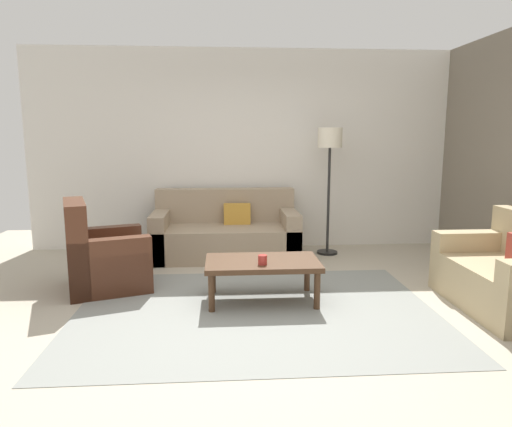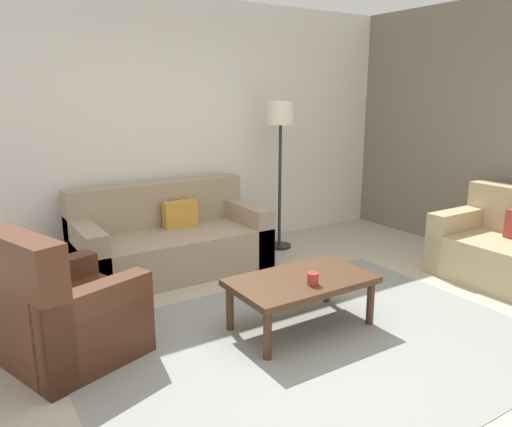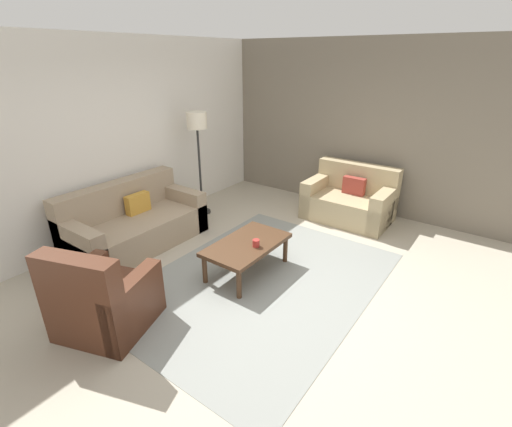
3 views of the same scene
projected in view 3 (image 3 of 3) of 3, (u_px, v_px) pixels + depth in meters
The scene contains 10 objects.
ground_plane at pixel (261, 282), 4.43m from camera, with size 8.00×8.00×0.00m, color #B2A893.
rear_partition at pixel (115, 140), 5.27m from camera, with size 6.00×0.12×2.80m, color silver.
stone_feature_panel at pixel (365, 128), 6.09m from camera, with size 0.12×5.20×2.80m, color slate.
area_rug at pixel (261, 281), 4.43m from camera, with size 3.31×2.43×0.01m, color gray.
couch_main at pixel (133, 224), 5.24m from camera, with size 1.91×0.94×0.88m.
couch_loveseat at pixel (351, 200), 6.07m from camera, with size 0.89×1.36×0.88m.
armchair_leather at pixel (102, 304), 3.54m from camera, with size 1.02×1.02×0.95m.
coffee_table at pixel (247, 246), 4.50m from camera, with size 1.10×0.64×0.41m.
cup at pixel (256, 243), 4.37m from camera, with size 0.09×0.09×0.09m, color #B2332D.
lamp_standing at pixel (197, 131), 5.81m from camera, with size 0.32×0.32×1.71m.
Camera 3 is at (-3.05, -2.14, 2.53)m, focal length 25.61 mm.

